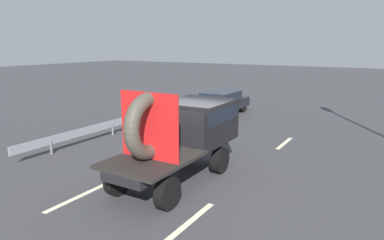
# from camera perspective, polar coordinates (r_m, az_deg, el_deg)

# --- Properties ---
(ground_plane) EXTENTS (120.00, 120.00, 0.00)m
(ground_plane) POSITION_cam_1_polar(r_m,az_deg,el_deg) (11.34, 0.18, -9.07)
(ground_plane) COLOR #38383A
(flatbed_truck) EXTENTS (2.02, 4.92, 2.93)m
(flatbed_truck) POSITION_cam_1_polar(r_m,az_deg,el_deg) (10.90, -0.96, -1.47)
(flatbed_truck) COLOR black
(flatbed_truck) RESTS_ON ground_plane
(distant_sedan) EXTENTS (1.86, 4.33, 1.41)m
(distant_sedan) POSITION_cam_1_polar(r_m,az_deg,el_deg) (20.75, 4.89, 2.95)
(distant_sedan) COLOR black
(distant_sedan) RESTS_ON ground_plane
(guardrail) EXTENTS (0.10, 13.41, 0.71)m
(guardrail) POSITION_cam_1_polar(r_m,az_deg,el_deg) (17.64, -9.27, 0.39)
(guardrail) COLOR gray
(guardrail) RESTS_ON ground_plane
(lane_dash_left_near) EXTENTS (0.16, 2.19, 0.01)m
(lane_dash_left_near) POSITION_cam_1_polar(r_m,az_deg,el_deg) (10.31, -18.36, -12.00)
(lane_dash_left_near) COLOR beige
(lane_dash_left_near) RESTS_ON ground_plane
(lane_dash_left_far) EXTENTS (0.16, 2.04, 0.01)m
(lane_dash_left_far) POSITION_cam_1_polar(r_m,az_deg,el_deg) (16.52, 3.73, -2.16)
(lane_dash_left_far) COLOR beige
(lane_dash_left_far) RESTS_ON ground_plane
(lane_dash_right_near) EXTENTS (0.16, 2.15, 0.01)m
(lane_dash_right_near) POSITION_cam_1_polar(r_m,az_deg,el_deg) (8.60, -0.27, -16.42)
(lane_dash_right_near) COLOR beige
(lane_dash_right_near) RESTS_ON ground_plane
(lane_dash_right_far) EXTENTS (0.16, 2.02, 0.01)m
(lane_dash_right_far) POSITION_cam_1_polar(r_m,az_deg,el_deg) (15.33, 15.06, -3.73)
(lane_dash_right_far) COLOR beige
(lane_dash_right_far) RESTS_ON ground_plane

